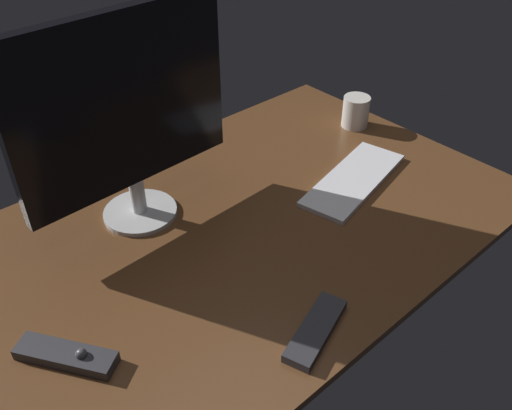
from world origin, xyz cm
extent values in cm
cube|color=brown|center=(0.00, 0.00, 1.00)|extent=(140.00, 84.00, 2.00)
cylinder|color=silver|center=(-10.69, 18.38, 2.55)|extent=(17.16, 17.16, 1.09)
cylinder|color=silver|center=(-10.69, 18.38, 7.44)|extent=(3.50, 3.50, 8.71)
cube|color=black|center=(-10.69, 18.38, 30.71)|extent=(50.06, 4.71, 37.83)
cube|color=white|center=(37.04, -6.51, 2.64)|extent=(36.66, 19.79, 1.28)
cube|color=#2D2D33|center=(-42.64, -8.58, 3.13)|extent=(14.13, 17.76, 2.26)
sphere|color=#3F3F44|center=(-40.83, -11.29, 4.60)|extent=(1.99, 1.99, 1.99)
cube|color=#2D2D33|center=(-5.96, -33.64, 2.95)|extent=(18.21, 10.74, 1.89)
cylinder|color=silver|center=(59.94, 12.49, 6.60)|extent=(7.78, 7.78, 9.21)
camera|label=1|loc=(-57.41, -74.80, 81.17)|focal=38.06mm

